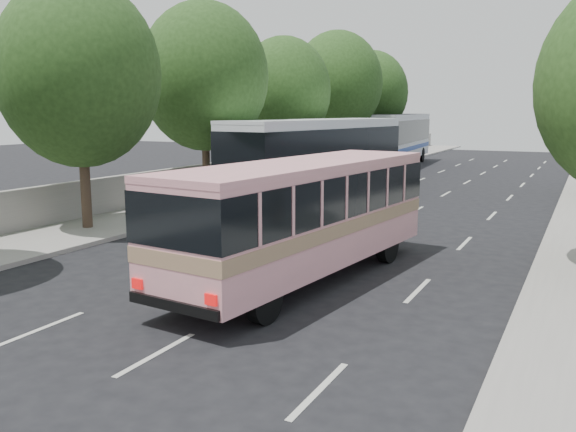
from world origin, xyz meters
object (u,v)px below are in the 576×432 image
Objects in this scene: white_pickup at (320,202)px; tour_coach_front at (319,151)px; pink_taxi at (335,204)px; pink_bus at (304,207)px; tour_coach_rear at (396,135)px.

white_pickup is 0.36× the size of tour_coach_front.
white_pickup is (-0.96, 0.70, -0.05)m from pink_taxi.
white_pickup is at bearing 117.69° from pink_bus.
pink_taxi is (-2.34, 7.86, -1.17)m from pink_bus.
tour_coach_rear reaches higher than pink_bus.
pink_taxi is 0.31× the size of tour_coach_rear.
tour_coach_rear reaches higher than pink_taxi.
white_pickup is 0.35× the size of tour_coach_rear.
pink_taxi reaches higher than white_pickup.
pink_bus is 2.06× the size of white_pickup.
tour_coach_rear is (-7.60, 33.52, 0.54)m from pink_bus.
tour_coach_rear reaches higher than white_pickup.
pink_bus is 0.72× the size of tour_coach_rear.
pink_bus is 8.29m from pink_taxi.
tour_coach_rear is at bearing 102.94° from white_pickup.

